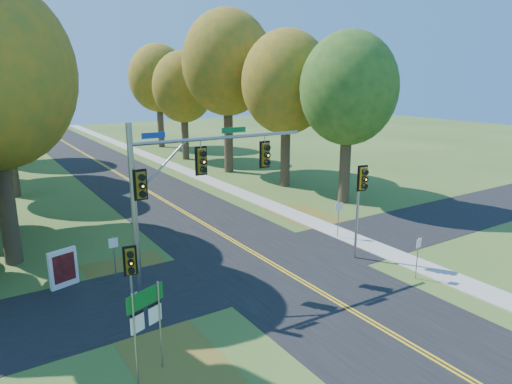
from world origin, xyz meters
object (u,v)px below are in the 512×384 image
traffic_mast (181,184)px  route_sign_cluster (146,314)px  east_signal_pole (361,189)px  info_kiosk (63,268)px

traffic_mast → route_sign_cluster: (-3.54, -5.06, -2.74)m
east_signal_pole → route_sign_cluster: east_signal_pole is taller
east_signal_pole → route_sign_cluster: 13.21m
east_signal_pole → info_kiosk: 14.87m
east_signal_pole → info_kiosk: (-13.70, 4.97, -2.95)m
info_kiosk → route_sign_cluster: bearing=-99.7°
traffic_mast → info_kiosk: (-4.57, 3.25, -4.03)m
traffic_mast → east_signal_pole: (9.13, -1.72, -1.07)m
traffic_mast → info_kiosk: traffic_mast is taller
east_signal_pole → info_kiosk: size_ratio=2.80×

